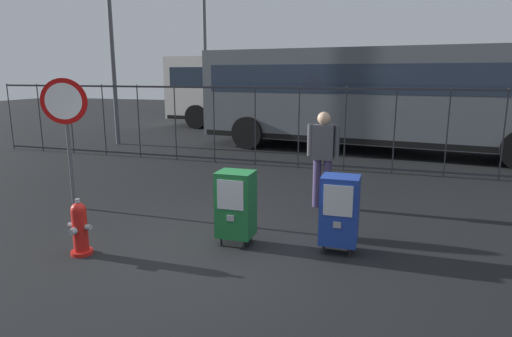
{
  "coord_description": "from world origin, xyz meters",
  "views": [
    {
      "loc": [
        2.26,
        -4.97,
        2.3
      ],
      "look_at": [
        0.3,
        1.2,
        0.9
      ],
      "focal_mm": 30.92,
      "sensor_mm": 36.0,
      "label": 1
    }
  ],
  "objects_px": {
    "newspaper_box_primary": "(236,204)",
    "newspaper_box_secondary": "(340,210)",
    "stop_sign": "(66,116)",
    "street_light_far_left": "(110,21)",
    "fire_hydrant": "(80,228)",
    "bus_near": "(378,94)",
    "street_light_near_left": "(204,16)",
    "pedestrian": "(323,154)",
    "bus_far": "(289,88)"
  },
  "relations": [
    {
      "from": "newspaper_box_primary",
      "to": "newspaper_box_secondary",
      "type": "height_order",
      "value": "same"
    },
    {
      "from": "newspaper_box_primary",
      "to": "stop_sign",
      "type": "relative_size",
      "value": 0.46
    },
    {
      "from": "stop_sign",
      "to": "street_light_far_left",
      "type": "distance_m",
      "value": 7.64
    },
    {
      "from": "fire_hydrant",
      "to": "bus_near",
      "type": "xyz_separation_m",
      "value": [
        3.25,
        9.16,
        1.36
      ]
    },
    {
      "from": "newspaper_box_secondary",
      "to": "street_light_far_left",
      "type": "distance_m",
      "value": 11.18
    },
    {
      "from": "newspaper_box_secondary",
      "to": "street_light_far_left",
      "type": "relative_size",
      "value": 0.15
    },
    {
      "from": "newspaper_box_primary",
      "to": "street_light_near_left",
      "type": "bearing_deg",
      "value": 115.74
    },
    {
      "from": "fire_hydrant",
      "to": "newspaper_box_secondary",
      "type": "height_order",
      "value": "newspaper_box_secondary"
    },
    {
      "from": "stop_sign",
      "to": "pedestrian",
      "type": "bearing_deg",
      "value": 18.72
    },
    {
      "from": "newspaper_box_secondary",
      "to": "bus_near",
      "type": "relative_size",
      "value": 0.1
    },
    {
      "from": "fire_hydrant",
      "to": "bus_far",
      "type": "height_order",
      "value": "bus_far"
    },
    {
      "from": "newspaper_box_secondary",
      "to": "stop_sign",
      "type": "relative_size",
      "value": 0.46
    },
    {
      "from": "fire_hydrant",
      "to": "stop_sign",
      "type": "bearing_deg",
      "value": 132.22
    },
    {
      "from": "newspaper_box_secondary",
      "to": "bus_near",
      "type": "distance_m",
      "value": 8.14
    },
    {
      "from": "newspaper_box_primary",
      "to": "pedestrian",
      "type": "distance_m",
      "value": 2.26
    },
    {
      "from": "newspaper_box_primary",
      "to": "street_light_near_left",
      "type": "relative_size",
      "value": 0.13
    },
    {
      "from": "pedestrian",
      "to": "street_light_far_left",
      "type": "bearing_deg",
      "value": 146.7
    },
    {
      "from": "newspaper_box_primary",
      "to": "street_light_near_left",
      "type": "height_order",
      "value": "street_light_near_left"
    },
    {
      "from": "newspaper_box_primary",
      "to": "stop_sign",
      "type": "xyz_separation_m",
      "value": [
        -3.26,
        0.68,
        1.03
      ]
    },
    {
      "from": "fire_hydrant",
      "to": "pedestrian",
      "type": "distance_m",
      "value": 4.04
    },
    {
      "from": "newspaper_box_secondary",
      "to": "street_light_near_left",
      "type": "relative_size",
      "value": 0.13
    },
    {
      "from": "bus_far",
      "to": "bus_near",
      "type": "bearing_deg",
      "value": -43.52
    },
    {
      "from": "pedestrian",
      "to": "newspaper_box_primary",
      "type": "bearing_deg",
      "value": -112.04
    },
    {
      "from": "newspaper_box_secondary",
      "to": "street_light_far_left",
      "type": "xyz_separation_m",
      "value": [
        -8.14,
        6.9,
        3.33
      ]
    },
    {
      "from": "newspaper_box_primary",
      "to": "bus_far",
      "type": "xyz_separation_m",
      "value": [
        -2.26,
        12.5,
        1.14
      ]
    },
    {
      "from": "stop_sign",
      "to": "street_light_far_left",
      "type": "xyz_separation_m",
      "value": [
        -3.51,
        6.39,
        2.3
      ]
    },
    {
      "from": "street_light_near_left",
      "to": "bus_near",
      "type": "bearing_deg",
      "value": -22.42
    },
    {
      "from": "bus_near",
      "to": "street_light_far_left",
      "type": "height_order",
      "value": "street_light_far_left"
    },
    {
      "from": "bus_far",
      "to": "pedestrian",
      "type": "bearing_deg",
      "value": -67.95
    },
    {
      "from": "stop_sign",
      "to": "bus_far",
      "type": "distance_m",
      "value": 11.87
    },
    {
      "from": "street_light_far_left",
      "to": "stop_sign",
      "type": "bearing_deg",
      "value": -61.24
    },
    {
      "from": "newspaper_box_primary",
      "to": "newspaper_box_secondary",
      "type": "relative_size",
      "value": 1.0
    },
    {
      "from": "newspaper_box_secondary",
      "to": "bus_far",
      "type": "xyz_separation_m",
      "value": [
        -3.63,
        12.34,
        1.14
      ]
    },
    {
      "from": "bus_near",
      "to": "bus_far",
      "type": "distance_m",
      "value": 5.67
    },
    {
      "from": "newspaper_box_primary",
      "to": "pedestrian",
      "type": "xyz_separation_m",
      "value": [
        0.84,
        2.07,
        0.38
      ]
    },
    {
      "from": "fire_hydrant",
      "to": "newspaper_box_primary",
      "type": "height_order",
      "value": "newspaper_box_primary"
    },
    {
      "from": "bus_near",
      "to": "stop_sign",
      "type": "bearing_deg",
      "value": -114.91
    },
    {
      "from": "street_light_near_left",
      "to": "fire_hydrant",
      "type": "bearing_deg",
      "value": -73.61
    },
    {
      "from": "newspaper_box_secondary",
      "to": "bus_far",
      "type": "relative_size",
      "value": 0.1
    },
    {
      "from": "newspaper_box_primary",
      "to": "newspaper_box_secondary",
      "type": "bearing_deg",
      "value": 6.59
    },
    {
      "from": "newspaper_box_secondary",
      "to": "street_light_near_left",
      "type": "height_order",
      "value": "street_light_near_left"
    },
    {
      "from": "fire_hydrant",
      "to": "bus_near",
      "type": "height_order",
      "value": "bus_near"
    },
    {
      "from": "street_light_near_left",
      "to": "street_light_far_left",
      "type": "relative_size",
      "value": 1.17
    },
    {
      "from": "stop_sign",
      "to": "bus_near",
      "type": "xyz_separation_m",
      "value": [
        4.72,
        7.54,
        0.11
      ]
    },
    {
      "from": "newspaper_box_primary",
      "to": "street_light_far_left",
      "type": "xyz_separation_m",
      "value": [
        -6.77,
        7.06,
        3.33
      ]
    },
    {
      "from": "bus_far",
      "to": "street_light_near_left",
      "type": "distance_m",
      "value": 4.38
    },
    {
      "from": "newspaper_box_secondary",
      "to": "pedestrian",
      "type": "distance_m",
      "value": 2.02
    },
    {
      "from": "bus_far",
      "to": "newspaper_box_primary",
      "type": "bearing_deg",
      "value": -74.24
    },
    {
      "from": "stop_sign",
      "to": "bus_near",
      "type": "distance_m",
      "value": 8.9
    },
    {
      "from": "newspaper_box_secondary",
      "to": "stop_sign",
      "type": "bearing_deg",
      "value": 173.61
    }
  ]
}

